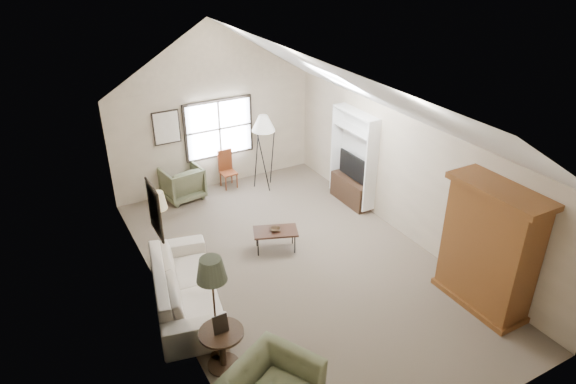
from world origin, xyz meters
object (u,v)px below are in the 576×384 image
armoire (489,248)px  side_table (222,349)px  side_chair (228,170)px  armchair_far (182,183)px  sofa (185,285)px  coffee_table (276,240)px

armoire → side_table: armoire is taller
armoire → side_chair: armoire is taller
armchair_far → side_chair: side_chair is taller
side_table → side_chair: side_chair is taller
armoire → armchair_far: bearing=117.6°
sofa → side_chair: side_chair is taller
sofa → side_chair: size_ratio=2.78×
armchair_far → side_chair: bearing=172.3°
armoire → armchair_far: armoire is taller
armoire → coffee_table: (-2.29, 3.10, -0.88)m
armoire → armchair_far: (-3.19, 6.10, -0.70)m
armoire → side_table: 4.52m
sofa → armchair_far: armchair_far is taller
sofa → coffee_table: size_ratio=3.01×
sofa → coffee_table: bearing=-59.6°
armoire → coffee_table: 3.96m
coffee_table → side_chair: 3.02m
sofa → side_table: sofa is taller
armoire → side_table: (-4.38, 0.79, -0.78)m
coffee_table → side_table: side_table is taller
coffee_table → side_table: (-2.09, -2.31, 0.10)m
armoire → sofa: size_ratio=0.85×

